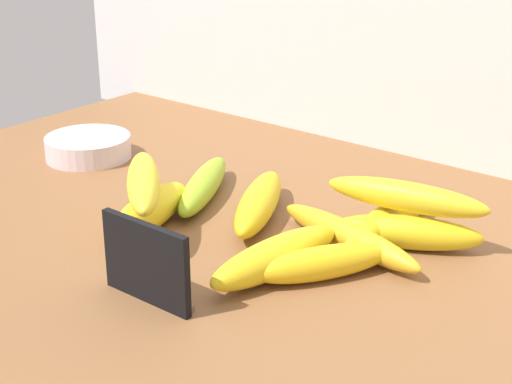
{
  "coord_description": "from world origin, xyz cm",
  "views": [
    {
      "loc": [
        55.23,
        -63.14,
        42.7
      ],
      "look_at": [
        2.03,
        3.38,
        8.0
      ],
      "focal_mm": 56.29,
      "sensor_mm": 36.0,
      "label": 1
    }
  ],
  "objects_px": {
    "banana_0": "(260,203)",
    "banana_8": "(406,197)",
    "banana_4": "(203,185)",
    "banana_6": "(322,263)",
    "banana_9": "(143,182)",
    "banana_7": "(349,236)",
    "banana_1": "(407,232)",
    "chalkboard_sign": "(147,265)",
    "banana_2": "(276,257)",
    "banana_3": "(392,217)",
    "fruit_bowl": "(88,147)",
    "banana_5": "(150,210)"
  },
  "relations": [
    {
      "from": "banana_6",
      "to": "banana_4",
      "type": "bearing_deg",
      "value": 160.67
    },
    {
      "from": "fruit_bowl",
      "to": "banana_7",
      "type": "xyz_separation_m",
      "value": [
        0.46,
        -0.02,
        0.0
      ]
    },
    {
      "from": "chalkboard_sign",
      "to": "banana_1",
      "type": "xyz_separation_m",
      "value": [
        0.14,
        0.26,
        -0.02
      ]
    },
    {
      "from": "banana_6",
      "to": "banana_7",
      "type": "relative_size",
      "value": 0.74
    },
    {
      "from": "banana_0",
      "to": "banana_1",
      "type": "height_order",
      "value": "banana_0"
    },
    {
      "from": "banana_1",
      "to": "banana_0",
      "type": "bearing_deg",
      "value": -167.16
    },
    {
      "from": "chalkboard_sign",
      "to": "banana_8",
      "type": "bearing_deg",
      "value": 64.56
    },
    {
      "from": "banana_0",
      "to": "banana_2",
      "type": "relative_size",
      "value": 1.05
    },
    {
      "from": "banana_1",
      "to": "banana_6",
      "type": "bearing_deg",
      "value": -105.8
    },
    {
      "from": "chalkboard_sign",
      "to": "fruit_bowl",
      "type": "height_order",
      "value": "chalkboard_sign"
    },
    {
      "from": "chalkboard_sign",
      "to": "banana_2",
      "type": "bearing_deg",
      "value": 61.45
    },
    {
      "from": "banana_1",
      "to": "chalkboard_sign",
      "type": "bearing_deg",
      "value": -118.3
    },
    {
      "from": "chalkboard_sign",
      "to": "banana_5",
      "type": "bearing_deg",
      "value": 134.82
    },
    {
      "from": "chalkboard_sign",
      "to": "banana_4",
      "type": "height_order",
      "value": "chalkboard_sign"
    },
    {
      "from": "fruit_bowl",
      "to": "banana_3",
      "type": "relative_size",
      "value": 0.61
    },
    {
      "from": "banana_3",
      "to": "banana_5",
      "type": "xyz_separation_m",
      "value": [
        -0.23,
        -0.17,
        0.0
      ]
    },
    {
      "from": "banana_0",
      "to": "banana_8",
      "type": "relative_size",
      "value": 1.01
    },
    {
      "from": "chalkboard_sign",
      "to": "banana_3",
      "type": "bearing_deg",
      "value": 69.87
    },
    {
      "from": "fruit_bowl",
      "to": "banana_6",
      "type": "xyz_separation_m",
      "value": [
        0.48,
        -0.1,
        0.0
      ]
    },
    {
      "from": "banana_6",
      "to": "banana_9",
      "type": "bearing_deg",
      "value": -171.7
    },
    {
      "from": "fruit_bowl",
      "to": "banana_5",
      "type": "xyz_separation_m",
      "value": [
        0.25,
        -0.12,
        0.01
      ]
    },
    {
      "from": "fruit_bowl",
      "to": "banana_7",
      "type": "distance_m",
      "value": 0.46
    },
    {
      "from": "fruit_bowl",
      "to": "banana_1",
      "type": "height_order",
      "value": "banana_1"
    },
    {
      "from": "banana_6",
      "to": "banana_9",
      "type": "relative_size",
      "value": 0.86
    },
    {
      "from": "banana_0",
      "to": "banana_8",
      "type": "height_order",
      "value": "banana_8"
    },
    {
      "from": "chalkboard_sign",
      "to": "fruit_bowl",
      "type": "bearing_deg",
      "value": 147.14
    },
    {
      "from": "chalkboard_sign",
      "to": "banana_2",
      "type": "height_order",
      "value": "chalkboard_sign"
    },
    {
      "from": "banana_8",
      "to": "banana_3",
      "type": "bearing_deg",
      "value": 147.95
    },
    {
      "from": "banana_4",
      "to": "banana_6",
      "type": "relative_size",
      "value": 1.24
    },
    {
      "from": "fruit_bowl",
      "to": "banana_3",
      "type": "bearing_deg",
      "value": 6.08
    },
    {
      "from": "banana_2",
      "to": "banana_3",
      "type": "bearing_deg",
      "value": 76.5
    },
    {
      "from": "banana_5",
      "to": "banana_3",
      "type": "bearing_deg",
      "value": 36.07
    },
    {
      "from": "fruit_bowl",
      "to": "banana_3",
      "type": "xyz_separation_m",
      "value": [
        0.48,
        0.05,
        0.0
      ]
    },
    {
      "from": "fruit_bowl",
      "to": "banana_6",
      "type": "height_order",
      "value": "banana_6"
    },
    {
      "from": "chalkboard_sign",
      "to": "banana_2",
      "type": "xyz_separation_m",
      "value": [
        0.07,
        0.12,
        -0.02
      ]
    },
    {
      "from": "banana_1",
      "to": "banana_2",
      "type": "xyz_separation_m",
      "value": [
        -0.08,
        -0.14,
        0.0
      ]
    },
    {
      "from": "banana_2",
      "to": "banana_9",
      "type": "xyz_separation_m",
      "value": [
        -0.18,
        -0.01,
        0.04
      ]
    },
    {
      "from": "banana_3",
      "to": "banana_5",
      "type": "distance_m",
      "value": 0.28
    },
    {
      "from": "banana_1",
      "to": "banana_9",
      "type": "xyz_separation_m",
      "value": [
        -0.26,
        -0.15,
        0.04
      ]
    },
    {
      "from": "banana_1",
      "to": "banana_3",
      "type": "height_order",
      "value": "same"
    },
    {
      "from": "banana_1",
      "to": "fruit_bowl",
      "type": "bearing_deg",
      "value": -177.37
    },
    {
      "from": "banana_0",
      "to": "banana_6",
      "type": "distance_m",
      "value": 0.16
    },
    {
      "from": "banana_6",
      "to": "banana_9",
      "type": "distance_m",
      "value": 0.23
    },
    {
      "from": "banana_9",
      "to": "banana_0",
      "type": "bearing_deg",
      "value": 53.85
    },
    {
      "from": "banana_8",
      "to": "banana_6",
      "type": "bearing_deg",
      "value": -99.93
    },
    {
      "from": "banana_0",
      "to": "banana_4",
      "type": "distance_m",
      "value": 0.1
    },
    {
      "from": "banana_3",
      "to": "banana_7",
      "type": "height_order",
      "value": "banana_3"
    },
    {
      "from": "banana_2",
      "to": "banana_6",
      "type": "distance_m",
      "value": 0.05
    },
    {
      "from": "banana_1",
      "to": "banana_5",
      "type": "distance_m",
      "value": 0.3
    },
    {
      "from": "banana_1",
      "to": "banana_4",
      "type": "relative_size",
      "value": 0.87
    }
  ]
}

